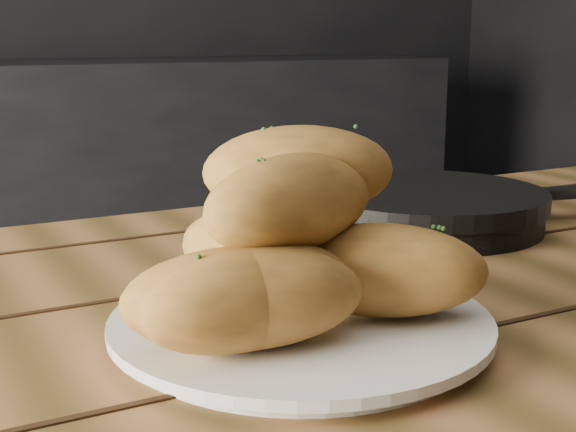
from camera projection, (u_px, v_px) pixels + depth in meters
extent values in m
cube|color=#926037|center=(445.00, 306.00, 0.73)|extent=(1.63, 0.85, 0.04)
cylinder|color=white|center=(301.00, 331.00, 0.60)|extent=(0.26, 0.26, 0.01)
cylinder|color=white|center=(301.00, 321.00, 0.60)|extent=(0.28, 0.28, 0.01)
ellipsoid|color=#C78537|center=(252.00, 297.00, 0.53)|extent=(0.17, 0.10, 0.07)
ellipsoid|color=#C78537|center=(380.00, 270.00, 0.59)|extent=(0.17, 0.15, 0.07)
ellipsoid|color=#C78537|center=(260.00, 253.00, 0.63)|extent=(0.13, 0.17, 0.07)
ellipsoid|color=#C78537|center=(292.00, 202.00, 0.57)|extent=(0.17, 0.12, 0.07)
ellipsoid|color=#C78537|center=(299.00, 171.00, 0.61)|extent=(0.16, 0.12, 0.07)
ellipsoid|color=#C78537|center=(244.00, 298.00, 0.53)|extent=(0.18, 0.11, 0.07)
cylinder|color=black|center=(426.00, 214.00, 0.94)|extent=(0.27, 0.27, 0.03)
cylinder|color=black|center=(426.00, 198.00, 0.94)|extent=(0.28, 0.28, 0.02)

